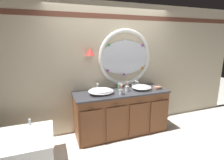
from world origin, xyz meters
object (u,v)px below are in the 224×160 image
(toothbrush_holder_right, at_px, (127,88))
(sink_basin_right, at_px, (142,87))
(toothbrush_holder_left, at_px, (121,92))
(sink_basin_left, at_px, (101,91))
(soap_dispenser, at_px, (119,87))
(folded_hand_towel, at_px, (157,88))

(toothbrush_holder_right, bearing_deg, sink_basin_right, -2.76)
(sink_basin_right, xyz_separation_m, toothbrush_holder_left, (-0.52, -0.15, 0.01))
(sink_basin_right, bearing_deg, sink_basin_left, 180.00)
(sink_basin_left, bearing_deg, soap_dispenser, 16.66)
(soap_dispenser, bearing_deg, toothbrush_holder_left, -105.40)
(soap_dispenser, distance_m, folded_hand_towel, 0.81)
(sink_basin_right, relative_size, toothbrush_holder_left, 1.79)
(toothbrush_holder_left, distance_m, folded_hand_towel, 0.87)
(sink_basin_left, bearing_deg, toothbrush_holder_right, 1.61)
(toothbrush_holder_right, relative_size, folded_hand_towel, 1.48)
(toothbrush_holder_right, relative_size, soap_dispenser, 1.37)
(sink_basin_left, xyz_separation_m, folded_hand_towel, (1.21, -0.05, -0.04))
(sink_basin_right, height_order, soap_dispenser, soap_dispenser)
(toothbrush_holder_right, height_order, soap_dispenser, toothbrush_holder_right)
(toothbrush_holder_right, xyz_separation_m, soap_dispenser, (-0.12, 0.11, 0.01))
(sink_basin_right, relative_size, soap_dispenser, 2.47)
(toothbrush_holder_right, bearing_deg, sink_basin_left, -178.39)
(sink_basin_right, xyz_separation_m, folded_hand_towel, (0.35, -0.05, -0.03))
(sink_basin_right, distance_m, toothbrush_holder_left, 0.54)
(sink_basin_right, relative_size, folded_hand_towel, 2.67)
(toothbrush_holder_left, height_order, toothbrush_holder_right, toothbrush_holder_left)
(toothbrush_holder_left, bearing_deg, sink_basin_left, 157.07)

